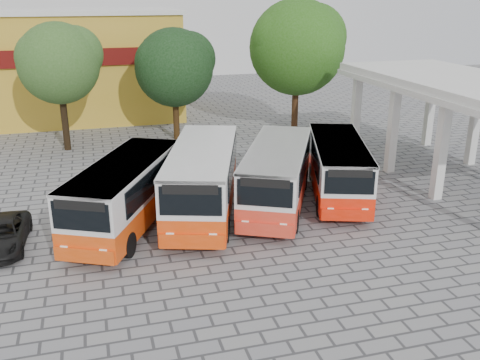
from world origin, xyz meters
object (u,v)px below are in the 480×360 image
object	(u,v)px
bus_far_left	(126,191)
bus_centre_left	(203,177)
bus_centre_right	(277,173)
bus_far_right	(338,166)
parked_car	(1,235)

from	to	relation	value
bus_far_left	bus_centre_left	world-z (taller)	bus_centre_left
bus_far_left	bus_centre_left	xyz separation A→B (m)	(3.42, 0.51, 0.13)
bus_centre_right	bus_far_right	bearing A→B (deg)	35.44
bus_far_right	parked_car	world-z (taller)	bus_far_right
bus_centre_right	bus_far_right	distance (m)	3.36
bus_far_right	bus_centre_left	bearing A→B (deg)	-157.53
bus_centre_left	bus_centre_right	world-z (taller)	bus_centre_left
bus_far_right	parked_car	size ratio (longest dim) A/B	2.01
bus_centre_right	parked_car	bearing A→B (deg)	-148.44
bus_far_left	bus_far_right	world-z (taller)	bus_far_left
bus_centre_left	bus_far_right	xyz separation A→B (m)	(6.78, 0.43, -0.19)
bus_far_left	bus_far_right	bearing A→B (deg)	31.49
parked_car	bus_centre_right	bearing A→B (deg)	7.36
bus_far_left	bus_centre_left	bearing A→B (deg)	34.69
bus_far_left	bus_far_right	distance (m)	10.25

